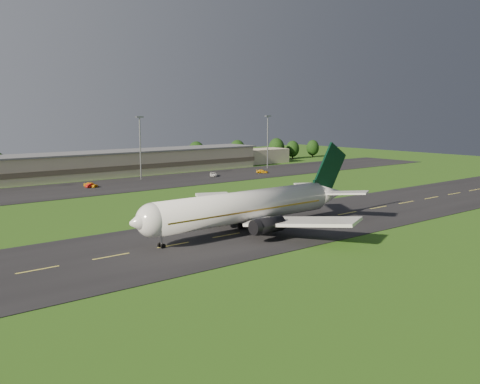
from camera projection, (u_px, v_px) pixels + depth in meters
ground at (312, 220)px, 108.24m from camera, size 360.00×360.00×0.00m
taxiway at (312, 220)px, 108.24m from camera, size 220.00×30.00×0.10m
apron at (139, 183)px, 163.44m from camera, size 260.00×30.00×0.10m
airliner at (248, 207)px, 96.92m from camera, size 51.26×42.18×15.57m
terminal at (122, 163)px, 185.40m from camera, size 145.00×16.00×8.40m
light_mast_centre at (140, 140)px, 170.81m from camera, size 2.40×1.20×20.35m
light_mast_east at (268, 135)px, 205.15m from camera, size 2.40×1.20×20.35m
tree_line at (160, 155)px, 205.88m from camera, size 193.63×9.73×10.42m
service_vehicle_a at (91, 185)px, 154.37m from camera, size 3.31×4.73×1.50m
service_vehicle_b at (92, 185)px, 153.85m from camera, size 3.82×1.96×1.20m
service_vehicle_c at (213, 174)px, 180.65m from camera, size 4.67×5.32×1.36m
service_vehicle_d at (262, 171)px, 190.04m from camera, size 4.34×4.02×1.22m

